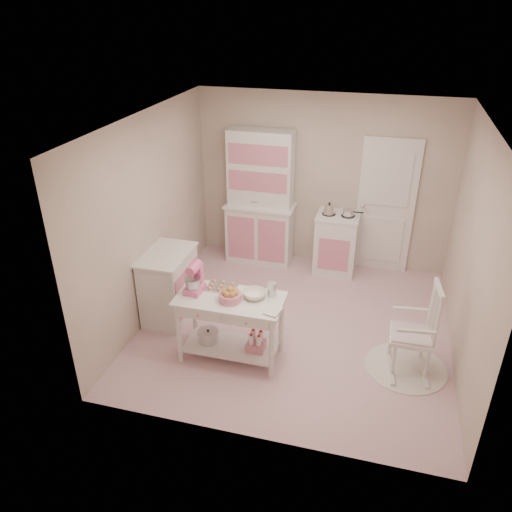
{
  "coord_description": "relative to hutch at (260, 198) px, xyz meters",
  "views": [
    {
      "loc": [
        0.88,
        -5.22,
        3.77
      ],
      "look_at": [
        -0.45,
        -0.28,
        1.09
      ],
      "focal_mm": 35.0,
      "sensor_mm": 36.0,
      "label": 1
    }
  ],
  "objects": [
    {
      "name": "base_cabinet",
      "position": [
        -0.72,
        -1.85,
        -0.58
      ],
      "size": [
        0.54,
        0.84,
        0.92
      ],
      "primitive_type": "cube",
      "color": "white",
      "rests_on": "ground"
    },
    {
      "name": "stand_mixer",
      "position": [
        -0.12,
        -2.42,
        -0.07
      ],
      "size": [
        0.22,
        0.3,
        0.34
      ],
      "primitive_type": "cube",
      "rotation": [
        0.0,
        0.0,
        -0.08
      ],
      "color": "pink",
      "rests_on": "work_table"
    },
    {
      "name": "hutch",
      "position": [
        0.0,
        0.0,
        0.0
      ],
      "size": [
        1.06,
        0.5,
        2.08
      ],
      "primitive_type": "cube",
      "color": "white",
      "rests_on": "ground"
    },
    {
      "name": "recipe_book",
      "position": [
        0.75,
        -2.56,
        -0.23
      ],
      "size": [
        0.19,
        0.23,
        0.02
      ],
      "primitive_type": "imported",
      "rotation": [
        0.0,
        0.0,
        -0.22
      ],
      "color": "white",
      "rests_on": "work_table"
    },
    {
      "name": "bread_basket",
      "position": [
        0.32,
        -2.49,
        -0.19
      ],
      "size": [
        0.25,
        0.25,
        0.09
      ],
      "primitive_type": "cylinder",
      "color": "#D37990",
      "rests_on": "work_table"
    },
    {
      "name": "stove",
      "position": [
        1.2,
        -0.05,
        -0.58
      ],
      "size": [
        0.62,
        0.57,
        0.92
      ],
      "primitive_type": "cube",
      "color": "white",
      "rests_on": "ground"
    },
    {
      "name": "work_table",
      "position": [
        0.3,
        -2.44,
        -0.64
      ],
      "size": [
        1.2,
        0.6,
        0.8
      ],
      "primitive_type": "cube",
      "color": "white",
      "rests_on": "ground"
    },
    {
      "name": "room_shell",
      "position": [
        0.91,
        -1.66,
        0.61
      ],
      "size": [
        3.84,
        3.84,
        2.62
      ],
      "color": "pink",
      "rests_on": "ground"
    },
    {
      "name": "mixing_bowl",
      "position": [
        0.56,
        -2.36,
        -0.2
      ],
      "size": [
        0.26,
        0.26,
        0.08
      ],
      "primitive_type": "imported",
      "color": "white",
      "rests_on": "work_table"
    },
    {
      "name": "door",
      "position": [
        1.86,
        0.21,
        -0.02
      ],
      "size": [
        0.82,
        0.05,
        2.04
      ],
      "primitive_type": "cube",
      "color": "white",
      "rests_on": "ground"
    },
    {
      "name": "rocking_chair",
      "position": [
        2.28,
        -2.13,
        -0.49
      ],
      "size": [
        0.57,
        0.77,
        1.1
      ],
      "primitive_type": "cube",
      "rotation": [
        0.0,
        0.0,
        0.12
      ],
      "color": "white",
      "rests_on": "ground"
    },
    {
      "name": "lace_rug",
      "position": [
        2.28,
        -2.13,
        -1.03
      ],
      "size": [
        0.92,
        0.92,
        0.01
      ],
      "primitive_type": "cylinder",
      "color": "white",
      "rests_on": "ground"
    },
    {
      "name": "metal_pitcher",
      "position": [
        0.74,
        -2.28,
        -0.16
      ],
      "size": [
        0.1,
        0.1,
        0.17
      ],
      "primitive_type": "cylinder",
      "color": "silver",
      "rests_on": "work_table"
    },
    {
      "name": "cookie_tray",
      "position": [
        0.15,
        -2.26,
        -0.23
      ],
      "size": [
        0.34,
        0.24,
        0.02
      ],
      "primitive_type": "cube",
      "color": "silver",
      "rests_on": "work_table"
    }
  ]
}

